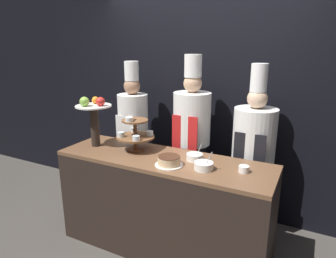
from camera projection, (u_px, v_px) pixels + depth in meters
The scene contains 11 objects.
wall_back at pixel (203, 94), 3.45m from camera, with size 10.00×0.06×2.80m.
buffet_counter at pixel (163, 204), 2.86m from camera, with size 2.01×0.62×0.95m.
tiered_stand at pixel (135, 133), 2.89m from camera, with size 0.37×0.37×0.35m.
fruit_pedestal at pixel (94, 114), 2.97m from camera, with size 0.35×0.35×0.52m.
cake_round at pixel (169, 161), 2.56m from camera, with size 0.24×0.24×0.08m.
cup_white at pixel (244, 169), 2.42m from camera, with size 0.08×0.08×0.05m.
serving_bowl_near at pixel (204, 166), 2.47m from camera, with size 0.16×0.16×0.17m.
serving_bowl_far at pixel (195, 157), 2.67m from camera, with size 0.15×0.15×0.16m.
chef_left at pixel (133, 130), 3.55m from camera, with size 0.35×0.35×1.77m.
chef_center_left at pixel (191, 135), 3.21m from camera, with size 0.40×0.40×1.86m.
chef_center_right at pixel (253, 151), 2.94m from camera, with size 0.41×0.41×1.79m.
Camera 1 is at (1.21, -1.95, 1.94)m, focal length 32.00 mm.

